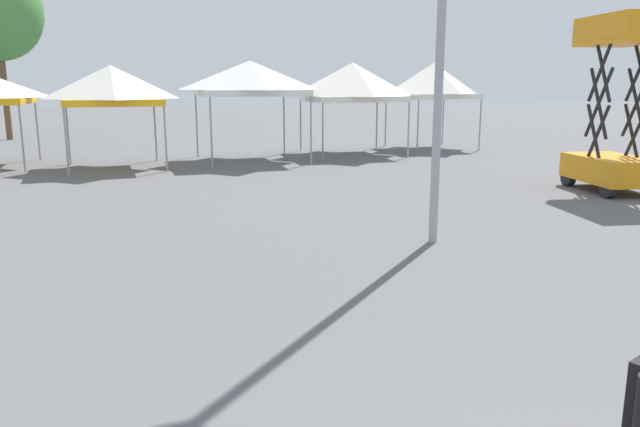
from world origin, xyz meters
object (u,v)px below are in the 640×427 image
(canopy_tent_behind_right, at_px, (433,81))
(canopy_tent_far_left, at_px, (352,82))
(canopy_tent_right_of_center, at_px, (250,78))
(scissor_lift, at_px, (614,140))
(canopy_tent_left_of_center, at_px, (111,85))

(canopy_tent_behind_right, bearing_deg, canopy_tent_far_left, -168.04)
(canopy_tent_right_of_center, xyz_separation_m, scissor_lift, (6.79, -8.92, -1.50))
(canopy_tent_right_of_center, relative_size, scissor_lift, 0.83)
(canopy_tent_far_left, xyz_separation_m, canopy_tent_behind_right, (3.80, 0.80, 0.05))
(canopy_tent_right_of_center, height_order, canopy_tent_behind_right, canopy_tent_behind_right)
(canopy_tent_right_of_center, bearing_deg, canopy_tent_far_left, 8.86)
(canopy_tent_right_of_center, distance_m, canopy_tent_behind_right, 7.89)
(canopy_tent_left_of_center, xyz_separation_m, canopy_tent_far_left, (8.37, 1.07, 0.11))
(canopy_tent_behind_right, xyz_separation_m, scissor_lift, (-0.97, -10.34, -1.43))
(canopy_tent_behind_right, height_order, scissor_lift, scissor_lift)
(canopy_tent_left_of_center, height_order, scissor_lift, scissor_lift)
(canopy_tent_behind_right, distance_m, scissor_lift, 10.48)
(canopy_tent_left_of_center, distance_m, canopy_tent_right_of_center, 4.44)
(canopy_tent_right_of_center, relative_size, canopy_tent_far_left, 0.97)
(canopy_tent_right_of_center, distance_m, canopy_tent_far_left, 4.01)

